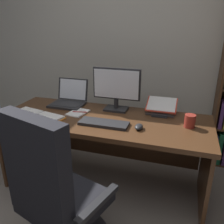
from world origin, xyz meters
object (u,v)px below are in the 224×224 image
keyboard (104,123)px  reading_stand_with_book (161,106)px  coffee_mug (190,121)px  pen (80,112)px  notepad (78,112)px  monitor (116,90)px  laptop (69,99)px  open_binder (34,117)px  computer_mouse (139,127)px  office_chair (55,201)px  desk (106,133)px

keyboard → reading_stand_with_book: bearing=45.4°
keyboard → reading_stand_with_book: (0.43, 0.43, 0.05)m
keyboard → coffee_mug: size_ratio=3.90×
keyboard → pen: keyboard is taller
coffee_mug → notepad: bearing=179.1°
monitor → laptop: 0.54m
open_binder → notepad: size_ratio=2.69×
keyboard → open_binder: (-0.65, -0.05, -0.00)m
laptop → computer_mouse: (0.81, -0.38, -0.03)m
pen → coffee_mug: size_ratio=1.30×
keyboard → computer_mouse: (0.30, 0.00, 0.01)m
office_chair → keyboard: size_ratio=2.58×
desk → office_chair: office_chair is taller
open_binder → pen: 0.41m
computer_mouse → pen: bearing=163.5°
desk → computer_mouse: 0.46m
laptop → reading_stand_with_book: 0.94m
monitor → coffee_mug: monitor is taller
pen → keyboard: bearing=-30.6°
computer_mouse → pen: computer_mouse is taller
coffee_mug → office_chair: bearing=-133.7°
monitor → reading_stand_with_book: (0.43, 0.06, -0.14)m
laptop → pen: (0.21, -0.20, -0.04)m
laptop → open_binder: size_ratio=0.59×
notepad → computer_mouse: bearing=-16.0°
monitor → keyboard: (0.00, -0.37, -0.19)m
reading_stand_with_book → open_binder: size_ratio=0.50×
monitor → laptop: monitor is taller
computer_mouse → open_binder: (-0.95, -0.05, -0.01)m
office_chair → laptop: 1.17m
desk → coffee_mug: coffee_mug is taller
office_chair → monitor: (0.10, 1.04, 0.47)m
monitor → computer_mouse: monitor is taller
open_binder → computer_mouse: bearing=15.5°
reading_stand_with_book → computer_mouse: bearing=-106.4°
desk → keyboard: 0.30m
desk → reading_stand_with_book: reading_stand_with_book is taller
office_chair → laptop: size_ratio=3.24×
keyboard → computer_mouse: 0.30m
laptop → pen: bearing=-43.1°
laptop → pen: laptop is taller
desk → laptop: laptop is taller
office_chair → notepad: 0.91m
office_chair → monitor: bearing=101.3°
desk → computer_mouse: bearing=-31.2°
office_chair → laptop: bearing=128.5°
desk → pen: 0.32m
reading_stand_with_book → monitor: bearing=-171.8°
computer_mouse → coffee_mug: bearing=22.8°
monitor → reading_stand_with_book: size_ratio=1.62×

